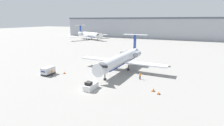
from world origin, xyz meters
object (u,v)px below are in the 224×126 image
Objects in this scene: worker_by_wing at (140,76)px; worker_near_tug at (87,84)px; pushback_tug at (91,86)px; traffic_cone_mid at (159,93)px; traffic_cone_left at (64,73)px; traffic_cone_right at (153,90)px; worker_on_apron at (52,72)px; airplane_parked_far_right at (89,35)px; airplane_main at (121,59)px; luggage_cart at (48,71)px.

worker_near_tug is at bearing -132.06° from worker_by_wing.
pushback_tug is 14.81m from traffic_cone_mid.
pushback_tug reaches higher than worker_near_tug.
traffic_cone_left is 0.91× the size of traffic_cone_right.
worker_on_apron is 2.76× the size of traffic_cone_left.
airplane_parked_far_right reaches higher than traffic_cone_right.
worker_near_tug is at bearing 162.97° from pushback_tug.
traffic_cone_right is 0.02× the size of airplane_parked_far_right.
airplane_main is at bearing 87.93° from pushback_tug.
airplane_parked_far_right is (-40.59, 80.58, 3.49)m from traffic_cone_left.
luggage_cart reaches higher than traffic_cone_mid.
airplane_main is at bearing 36.76° from luggage_cart.
luggage_cart is 29.61m from traffic_cone_right.
worker_on_apron is at bearing -120.03° from traffic_cone_left.
airplane_parked_far_right reaches higher than traffic_cone_mid.
worker_by_wing reaches higher than traffic_cone_right.
airplane_main is 43.45× the size of traffic_cone_mid.
worker_on_apron is at bearing 179.19° from traffic_cone_mid.
worker_near_tug reaches higher than traffic_cone_mid.
pushback_tug is 13.81m from worker_by_wing.
worker_on_apron is at bearing -178.54° from traffic_cone_right.
worker_by_wing is at bearing -38.83° from airplane_main.
luggage_cart is 1.89m from worker_on_apron.
airplane_parked_far_right is at bearing 113.98° from luggage_cart.
worker_on_apron is at bearing 165.56° from worker_near_tug.
airplane_parked_far_right is (-67.96, 84.07, 3.48)m from traffic_cone_mid.
pushback_tug is 15.26m from worker_on_apron.
pushback_tug is at bearing -14.75° from luggage_cart.
traffic_cone_left is at bearing 174.79° from traffic_cone_right.
worker_on_apron is at bearing -65.11° from airplane_parked_far_right.
traffic_cone_mid is at bearing -0.81° from worker_on_apron.
traffic_cone_mid is at bearing 10.95° from worker_near_tug.
worker_near_tug is 14.34m from worker_by_wing.
airplane_main reaches higher than traffic_cone_right.
luggage_cart is at bearing 165.45° from worker_near_tug.
airplane_parked_far_right is at bearing 121.47° from pushback_tug.
traffic_cone_right is (29.60, 0.21, -0.75)m from luggage_cart.
worker_by_wing is 0.98× the size of worker_on_apron.
luggage_cart is 5.06× the size of traffic_cone_right.
traffic_cone_left is 0.02× the size of airplane_parked_far_right.
worker_near_tug is 2.56× the size of traffic_cone_mid.
pushback_tug is 1.07× the size of luggage_cart.
pushback_tug is at bearing -160.66° from traffic_cone_right.
worker_near_tug is 2.23× the size of traffic_cone_right.
worker_by_wing is at bearing 126.26° from traffic_cone_right.
airplane_main reaches higher than luggage_cart.
airplane_parked_far_right reaches higher than airplane_main.
traffic_cone_mid reaches higher than traffic_cone_left.
pushback_tug reaches higher than traffic_cone_left.
traffic_cone_left is (3.59, 2.58, -0.81)m from luggage_cart.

